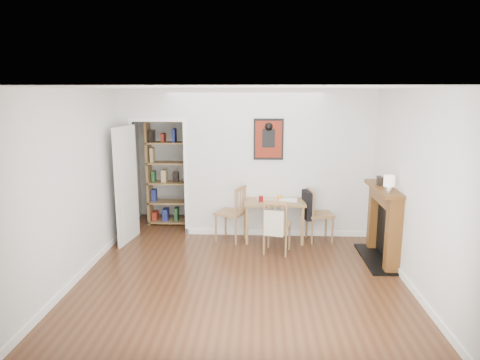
{
  "coord_description": "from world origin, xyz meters",
  "views": [
    {
      "loc": [
        0.24,
        -6.11,
        2.53
      ],
      "look_at": [
        -0.06,
        0.6,
        1.17
      ],
      "focal_mm": 32.0,
      "sensor_mm": 36.0,
      "label": 1
    }
  ],
  "objects_px": {
    "chair_left": "(230,213)",
    "bookshelf": "(170,173)",
    "ceramic_jar_b": "(379,179)",
    "fireplace": "(384,221)",
    "orange_fruit": "(280,197)",
    "chair_right": "(319,214)",
    "mantel_lamp": "(389,182)",
    "dining_table": "(274,205)",
    "red_glass": "(261,199)",
    "chair_front": "(277,225)",
    "ceramic_jar_a": "(380,181)",
    "notebook": "(288,200)"
  },
  "relations": [
    {
      "from": "mantel_lamp",
      "to": "notebook",
      "type": "bearing_deg",
      "value": 136.86
    },
    {
      "from": "chair_right",
      "to": "red_glass",
      "type": "distance_m",
      "value": 1.05
    },
    {
      "from": "dining_table",
      "to": "chair_right",
      "type": "xyz_separation_m",
      "value": [
        0.77,
        -0.0,
        -0.15
      ]
    },
    {
      "from": "fireplace",
      "to": "notebook",
      "type": "xyz_separation_m",
      "value": [
        -1.41,
        0.87,
        0.11
      ]
    },
    {
      "from": "chair_right",
      "to": "orange_fruit",
      "type": "height_order",
      "value": "chair_right"
    },
    {
      "from": "chair_left",
      "to": "mantel_lamp",
      "type": "bearing_deg",
      "value": -26.55
    },
    {
      "from": "dining_table",
      "to": "chair_right",
      "type": "bearing_deg",
      "value": -0.26
    },
    {
      "from": "ceramic_jar_a",
      "to": "mantel_lamp",
      "type": "bearing_deg",
      "value": -92.08
    },
    {
      "from": "chair_right",
      "to": "chair_front",
      "type": "distance_m",
      "value": 0.97
    },
    {
      "from": "ceramic_jar_a",
      "to": "fireplace",
      "type": "bearing_deg",
      "value": -59.1
    },
    {
      "from": "fireplace",
      "to": "mantel_lamp",
      "type": "height_order",
      "value": "mantel_lamp"
    },
    {
      "from": "chair_right",
      "to": "notebook",
      "type": "height_order",
      "value": "chair_right"
    },
    {
      "from": "orange_fruit",
      "to": "notebook",
      "type": "bearing_deg",
      "value": -29.74
    },
    {
      "from": "chair_right",
      "to": "ceramic_jar_b",
      "type": "distance_m",
      "value": 1.24
    },
    {
      "from": "bookshelf",
      "to": "ceramic_jar_a",
      "type": "relative_size",
      "value": 16.45
    },
    {
      "from": "bookshelf",
      "to": "orange_fruit",
      "type": "distance_m",
      "value": 2.27
    },
    {
      "from": "chair_right",
      "to": "ceramic_jar_a",
      "type": "bearing_deg",
      "value": -42.16
    },
    {
      "from": "mantel_lamp",
      "to": "bookshelf",
      "type": "bearing_deg",
      "value": 149.28
    },
    {
      "from": "bookshelf",
      "to": "ceramic_jar_b",
      "type": "height_order",
      "value": "bookshelf"
    },
    {
      "from": "chair_left",
      "to": "bookshelf",
      "type": "distance_m",
      "value": 1.66
    },
    {
      "from": "chair_left",
      "to": "bookshelf",
      "type": "height_order",
      "value": "bookshelf"
    },
    {
      "from": "chair_front",
      "to": "orange_fruit",
      "type": "xyz_separation_m",
      "value": [
        0.08,
        0.72,
        0.29
      ]
    },
    {
      "from": "dining_table",
      "to": "chair_front",
      "type": "distance_m",
      "value": 0.64
    },
    {
      "from": "orange_fruit",
      "to": "chair_right",
      "type": "bearing_deg",
      "value": -8.39
    },
    {
      "from": "dining_table",
      "to": "chair_front",
      "type": "xyz_separation_m",
      "value": [
        0.02,
        -0.62,
        -0.17
      ]
    },
    {
      "from": "dining_table",
      "to": "orange_fruit",
      "type": "bearing_deg",
      "value": 43.17
    },
    {
      "from": "dining_table",
      "to": "red_glass",
      "type": "distance_m",
      "value": 0.28
    },
    {
      "from": "ceramic_jar_b",
      "to": "ceramic_jar_a",
      "type": "bearing_deg",
      "value": -99.75
    },
    {
      "from": "chair_front",
      "to": "notebook",
      "type": "xyz_separation_m",
      "value": [
        0.21,
        0.64,
        0.26
      ]
    },
    {
      "from": "dining_table",
      "to": "red_glass",
      "type": "xyz_separation_m",
      "value": [
        -0.23,
        -0.09,
        0.14
      ]
    },
    {
      "from": "dining_table",
      "to": "ceramic_jar_a",
      "type": "xyz_separation_m",
      "value": [
        1.58,
        -0.74,
        0.59
      ]
    },
    {
      "from": "dining_table",
      "to": "notebook",
      "type": "bearing_deg",
      "value": 4.14
    },
    {
      "from": "mantel_lamp",
      "to": "ceramic_jar_b",
      "type": "distance_m",
      "value": 0.71
    },
    {
      "from": "dining_table",
      "to": "bookshelf",
      "type": "relative_size",
      "value": 0.51
    },
    {
      "from": "chair_left",
      "to": "ceramic_jar_a",
      "type": "bearing_deg",
      "value": -16.08
    },
    {
      "from": "notebook",
      "to": "ceramic_jar_a",
      "type": "height_order",
      "value": "ceramic_jar_a"
    },
    {
      "from": "notebook",
      "to": "dining_table",
      "type": "bearing_deg",
      "value": -175.86
    },
    {
      "from": "fireplace",
      "to": "orange_fruit",
      "type": "distance_m",
      "value": 1.82
    },
    {
      "from": "chair_left",
      "to": "bookshelf",
      "type": "bearing_deg",
      "value": 142.37
    },
    {
      "from": "ceramic_jar_b",
      "to": "fireplace",
      "type": "bearing_deg",
      "value": -84.73
    },
    {
      "from": "chair_right",
      "to": "ceramic_jar_a",
      "type": "distance_m",
      "value": 1.33
    },
    {
      "from": "dining_table",
      "to": "ceramic_jar_b",
      "type": "xyz_separation_m",
      "value": [
        1.62,
        -0.53,
        0.58
      ]
    },
    {
      "from": "mantel_lamp",
      "to": "ceramic_jar_a",
      "type": "height_order",
      "value": "mantel_lamp"
    },
    {
      "from": "red_glass",
      "to": "bookshelf",
      "type": "bearing_deg",
      "value": 150.91
    },
    {
      "from": "chair_front",
      "to": "ceramic_jar_a",
      "type": "relative_size",
      "value": 7.23
    },
    {
      "from": "chair_right",
      "to": "chair_front",
      "type": "xyz_separation_m",
      "value": [
        -0.74,
        -0.62,
        -0.02
      ]
    },
    {
      "from": "orange_fruit",
      "to": "dining_table",
      "type": "bearing_deg",
      "value": -136.83
    },
    {
      "from": "orange_fruit",
      "to": "ceramic_jar_b",
      "type": "bearing_deg",
      "value": -22.29
    },
    {
      "from": "chair_right",
      "to": "ceramic_jar_a",
      "type": "relative_size",
      "value": 7.36
    },
    {
      "from": "chair_right",
      "to": "orange_fruit",
      "type": "bearing_deg",
      "value": 171.61
    }
  ]
}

